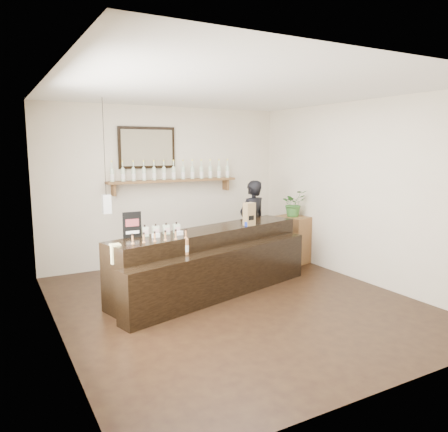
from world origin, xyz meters
TOP-DOWN VIEW (x-y plane):
  - ground at (0.00, 0.00)m, footprint 5.00×5.00m
  - room_shell at (0.00, 0.00)m, footprint 5.00×5.00m
  - back_wall_decor at (-0.14, 2.37)m, footprint 2.66×0.96m
  - counter at (-0.04, 0.58)m, footprint 3.28×1.70m
  - promo_sign at (-1.21, 0.63)m, footprint 0.25×0.03m
  - paper_bag at (0.63, 0.66)m, footprint 0.17×0.14m
  - tape_dispenser at (0.61, 0.65)m, footprint 0.15×0.09m
  - side_cabinet at (2.00, 1.35)m, footprint 0.55×0.67m
  - potted_plant at (2.00, 1.35)m, footprint 0.44×0.39m
  - shopkeeper at (1.25, 1.55)m, footprint 0.69×0.52m

SIDE VIEW (x-z plane):
  - ground at x=0.00m, z-range 0.00..0.00m
  - side_cabinet at x=2.00m, z-range 0.00..0.84m
  - counter at x=-0.04m, z-range -0.10..0.96m
  - shopkeeper at x=1.25m, z-range 0.00..1.71m
  - tape_dispenser at x=0.61m, z-range 0.89..1.01m
  - promo_sign at x=-1.21m, z-range 0.91..1.25m
  - paper_bag at x=0.63m, z-range 0.91..1.26m
  - potted_plant at x=2.00m, z-range 0.84..1.32m
  - room_shell at x=0.00m, z-range -0.80..4.20m
  - back_wall_decor at x=-0.14m, z-range 0.91..2.60m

